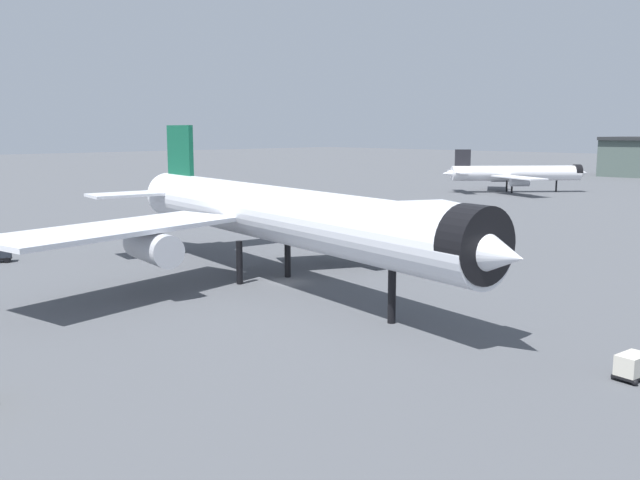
# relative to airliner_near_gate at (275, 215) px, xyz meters

# --- Properties ---
(ground) EXTENTS (900.00, 900.00, 0.00)m
(ground) POSITION_rel_airliner_near_gate_xyz_m (0.12, 1.43, -7.82)
(ground) COLOR #4C4F54
(airliner_near_gate) EXTENTS (66.91, 60.59, 17.75)m
(airliner_near_gate) POSITION_rel_airliner_near_gate_xyz_m (0.00, 0.00, 0.00)
(airliner_near_gate) COLOR silver
(airliner_near_gate) RESTS_ON ground
(airliner_far_taxiway) EXTENTS (31.57, 35.02, 11.84)m
(airliner_far_taxiway) POSITION_rel_airliner_near_gate_xyz_m (-42.89, 122.97, -2.60)
(airliner_far_taxiway) COLOR white
(airliner_far_taxiway) RESTS_ON ground
(baggage_cart_trailing) EXTENTS (2.13, 2.54, 1.82)m
(baggage_cart_trailing) POSITION_rel_airliner_near_gate_xyz_m (40.17, -1.74, -6.84)
(baggage_cart_trailing) COLOR black
(baggage_cart_trailing) RESTS_ON ground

